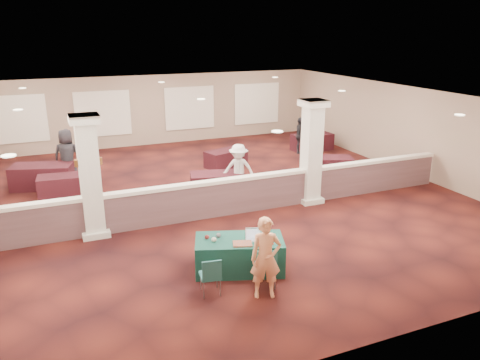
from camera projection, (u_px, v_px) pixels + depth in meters
name	position (u px, v px, depth m)	size (l,w,h in m)	color
ground	(204.00, 199.00, 14.96)	(16.00, 16.00, 0.00)	#4D1913
wall_back	(148.00, 111.00, 21.49)	(16.00, 0.04, 3.20)	gray
wall_front	(360.00, 265.00, 7.45)	(16.00, 0.04, 3.20)	gray
wall_right	(407.00, 130.00, 17.41)	(0.04, 16.00, 3.20)	gray
ceiling	(201.00, 99.00, 13.97)	(16.00, 16.00, 0.02)	white
partition_wall	(220.00, 197.00, 13.47)	(15.60, 0.28, 1.10)	brown
column_left	(90.00, 176.00, 11.86)	(0.72, 0.72, 3.20)	white
column_right	(311.00, 151.00, 14.24)	(0.72, 0.72, 3.20)	white
sconce_left	(77.00, 163.00, 11.64)	(0.12, 0.12, 0.18)	brown
sconce_right	(100.00, 161.00, 11.85)	(0.12, 0.12, 0.18)	brown
near_table	(239.00, 255.00, 10.47)	(1.95, 0.97, 0.75)	#0F392A
conf_chair_main	(266.00, 264.00, 9.70)	(0.57, 0.57, 0.90)	#1F595B
conf_chair_side	(211.00, 274.00, 9.42)	(0.47, 0.47, 0.83)	#1F595B
woman	(266.00, 258.00, 9.29)	(0.61, 0.41, 1.70)	#FA976C
far_table_front_left	(66.00, 185.00, 15.18)	(1.69, 0.84, 0.68)	black
far_table_front_center	(218.00, 183.00, 15.33)	(1.74, 0.87, 0.71)	black
far_table_front_right	(329.00, 166.00, 17.37)	(1.65, 0.83, 0.67)	black
far_table_back_left	(43.00, 176.00, 15.92)	(1.97, 0.99, 0.80)	black
far_table_back_center	(226.00, 158.00, 18.40)	(1.62, 0.81, 0.66)	black
far_table_back_right	(312.00, 142.00, 20.89)	(1.78, 0.89, 0.72)	black
attendee_a	(70.00, 155.00, 16.77)	(0.84, 0.47, 1.75)	black
attendee_b	(239.00, 170.00, 15.15)	(1.08, 0.49, 1.68)	#B9B9B5
attendee_c	(300.00, 136.00, 20.21)	(0.92, 0.44, 1.58)	black
attendee_d	(67.00, 156.00, 16.34)	(0.94, 0.51, 1.91)	black
laptop_base	(253.00, 240.00, 10.32)	(0.34, 0.24, 0.02)	silver
laptop_screen	(253.00, 232.00, 10.39)	(0.34, 0.01, 0.23)	silver
screen_glow	(253.00, 233.00, 10.39)	(0.31, 0.00, 0.19)	silver
knitting	(242.00, 244.00, 10.11)	(0.41, 0.31, 0.03)	#AF421C
yarn_cream	(214.00, 240.00, 10.20)	(0.11, 0.11, 0.11)	beige
yarn_red	(207.00, 237.00, 10.34)	(0.10, 0.10, 0.10)	maroon
yarn_grey	(218.00, 235.00, 10.42)	(0.11, 0.11, 0.11)	#535459
scissors	(271.00, 244.00, 10.11)	(0.12, 0.03, 0.01)	#B11812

